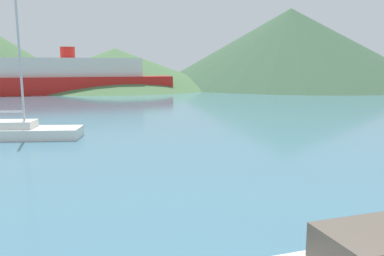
# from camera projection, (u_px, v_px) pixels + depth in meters

# --- Properties ---
(sailboat_inner) EXTENTS (7.17, 3.07, 8.77)m
(sailboat_inner) POSITION_uv_depth(u_px,v_px,m) (15.00, 131.00, 20.35)
(sailboat_inner) COLOR white
(sailboat_inner) RESTS_ON ground_plane
(ferry_distant) EXTENTS (29.80, 10.73, 6.62)m
(ferry_distant) POSITION_uv_depth(u_px,v_px,m) (69.00, 78.00, 54.49)
(ferry_distant) COLOR red
(ferry_distant) RESTS_ON ground_plane
(hill_east) EXTENTS (38.52, 38.52, 7.04)m
(hill_east) POSITION_uv_depth(u_px,v_px,m) (116.00, 68.00, 67.52)
(hill_east) COLOR #476B42
(hill_east) RESTS_ON ground_plane
(hill_far_east) EXTENTS (54.05, 54.05, 15.23)m
(hill_far_east) POSITION_uv_depth(u_px,v_px,m) (290.00, 47.00, 75.29)
(hill_far_east) COLOR #38563D
(hill_far_east) RESTS_ON ground_plane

